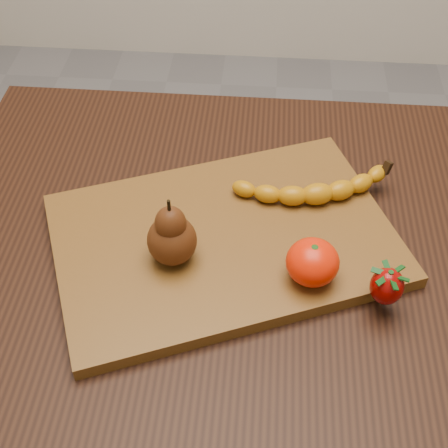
# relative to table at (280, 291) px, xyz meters

# --- Properties ---
(table) EXTENTS (1.00, 0.70, 0.76)m
(table) POSITION_rel_table_xyz_m (0.00, 0.00, 0.00)
(table) COLOR black
(table) RESTS_ON ground
(cutting_board) EXTENTS (0.53, 0.45, 0.02)m
(cutting_board) POSITION_rel_table_xyz_m (-0.08, -0.00, 0.11)
(cutting_board) COLOR brown
(cutting_board) RESTS_ON table
(banana) EXTENTS (0.20, 0.10, 0.03)m
(banana) POSITION_rel_table_xyz_m (0.04, 0.07, 0.13)
(banana) COLOR #BF7D08
(banana) RESTS_ON cutting_board
(pear) EXTENTS (0.07, 0.07, 0.10)m
(pear) POSITION_rel_table_xyz_m (-0.15, -0.05, 0.17)
(pear) COLOR #4E240C
(pear) RESTS_ON cutting_board
(mandarin) EXTENTS (0.09, 0.09, 0.06)m
(mandarin) POSITION_rel_table_xyz_m (0.03, -0.07, 0.15)
(mandarin) COLOR #FA2202
(mandarin) RESTS_ON cutting_board
(strawberry) EXTENTS (0.05, 0.05, 0.05)m
(strawberry) POSITION_rel_table_xyz_m (0.12, -0.09, 0.14)
(strawberry) COLOR #940604
(strawberry) RESTS_ON cutting_board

